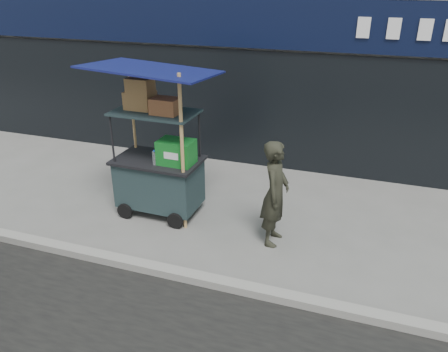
% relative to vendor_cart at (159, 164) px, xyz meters
% --- Properties ---
extents(ground, '(80.00, 80.00, 0.00)m').
position_rel_vendor_cart_xyz_m(ground, '(0.68, -1.37, -0.90)').
color(ground, '#62625D').
rests_on(ground, ground).
extents(curb, '(80.00, 0.18, 0.12)m').
position_rel_vendor_cart_xyz_m(curb, '(0.68, -1.57, -0.84)').
color(curb, gray).
rests_on(curb, ground).
extents(vendor_cart, '(1.91, 1.38, 2.56)m').
position_rel_vendor_cart_xyz_m(vendor_cart, '(0.00, 0.00, 0.00)').
color(vendor_cart, '#1B2B2E').
rests_on(vendor_cart, ground).
extents(vendor_man, '(0.40, 0.60, 1.63)m').
position_rel_vendor_cart_xyz_m(vendor_man, '(2.02, -0.26, -0.08)').
color(vendor_man, black).
rests_on(vendor_man, ground).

